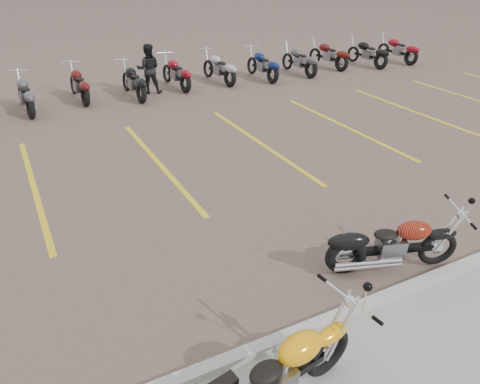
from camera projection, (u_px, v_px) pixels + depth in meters
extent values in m
plane|color=brown|center=(238.00, 253.00, 7.64)|extent=(100.00, 100.00, 0.00)
cube|color=#ADAAA3|center=(309.00, 329.00, 6.05)|extent=(60.00, 0.18, 0.12)
torus|color=black|center=(326.00, 353.00, 5.35)|extent=(0.66, 0.23, 0.65)
cube|color=black|center=(275.00, 383.00, 4.90)|extent=(1.30, 0.35, 0.10)
cube|color=slate|center=(272.00, 382.00, 4.85)|extent=(0.47, 0.37, 0.34)
ellipsoid|color=#FFA50D|center=(296.00, 346.00, 4.89)|extent=(0.63, 0.42, 0.30)
ellipsoid|color=black|center=(263.00, 370.00, 4.66)|extent=(0.43, 0.33, 0.12)
torus|color=black|center=(436.00, 248.00, 7.23)|extent=(0.61, 0.30, 0.61)
torus|color=black|center=(345.00, 256.00, 7.05)|extent=(0.67, 0.37, 0.65)
cube|color=black|center=(392.00, 249.00, 7.11)|extent=(1.19, 0.52, 0.09)
cube|color=slate|center=(389.00, 246.00, 7.08)|extent=(0.47, 0.40, 0.32)
ellipsoid|color=black|center=(412.00, 229.00, 6.99)|extent=(0.62, 0.47, 0.28)
ellipsoid|color=black|center=(384.00, 233.00, 6.95)|extent=(0.43, 0.35, 0.11)
imported|color=black|center=(149.00, 69.00, 15.57)|extent=(0.95, 0.85, 1.63)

